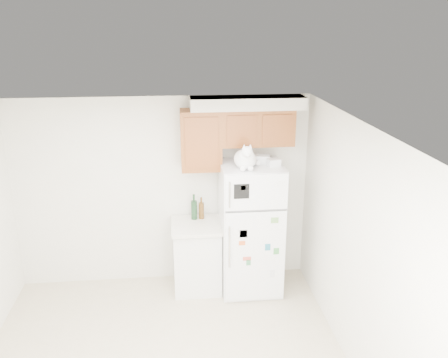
{
  "coord_description": "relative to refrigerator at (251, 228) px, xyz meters",
  "views": [
    {
      "loc": [
        0.18,
        -3.87,
        3.38
      ],
      "look_at": [
        0.76,
        1.55,
        1.55
      ],
      "focal_mm": 38.0,
      "sensor_mm": 36.0,
      "label": 1
    }
  ],
  "objects": [
    {
      "name": "room_shell",
      "position": [
        -0.98,
        -1.36,
        0.82
      ],
      "size": [
        3.84,
        4.04,
        2.52
      ],
      "color": "silver",
      "rests_on": "ground_plane"
    },
    {
      "name": "bottle_amber",
      "position": [
        -0.61,
        0.23,
        0.22
      ],
      "size": [
        0.07,
        0.07,
        0.29
      ],
      "primitive_type": null,
      "color": "#593814",
      "rests_on": "base_counter"
    },
    {
      "name": "storage_box_back",
      "position": [
        0.14,
        0.07,
        0.9
      ],
      "size": [
        0.2,
        0.17,
        0.1
      ],
      "primitive_type": "cube",
      "rotation": [
        0.0,
        0.0,
        -0.22
      ],
      "color": "white",
      "rests_on": "refrigerator"
    },
    {
      "name": "bottle_green",
      "position": [
        -0.71,
        0.23,
        0.24
      ],
      "size": [
        0.08,
        0.08,
        0.34
      ],
      "primitive_type": null,
      "color": "#19381E",
      "rests_on": "base_counter"
    },
    {
      "name": "refrigerator",
      "position": [
        0.0,
        0.0,
        0.0
      ],
      "size": [
        0.76,
        0.78,
        1.7
      ],
      "color": "white",
      "rests_on": "ground_plane"
    },
    {
      "name": "base_counter",
      "position": [
        -0.69,
        0.07,
        -0.39
      ],
      "size": [
        0.64,
        0.64,
        0.92
      ],
      "color": "white",
      "rests_on": "ground_plane"
    },
    {
      "name": "cat",
      "position": [
        -0.1,
        -0.14,
        0.97
      ],
      "size": [
        0.33,
        0.48,
        0.34
      ],
      "color": "white",
      "rests_on": "refrigerator"
    },
    {
      "name": "storage_box_front",
      "position": [
        0.25,
        -0.08,
        0.89
      ],
      "size": [
        0.17,
        0.14,
        0.09
      ],
      "primitive_type": "cube",
      "rotation": [
        0.0,
        0.0,
        0.25
      ],
      "color": "white",
      "rests_on": "refrigerator"
    }
  ]
}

